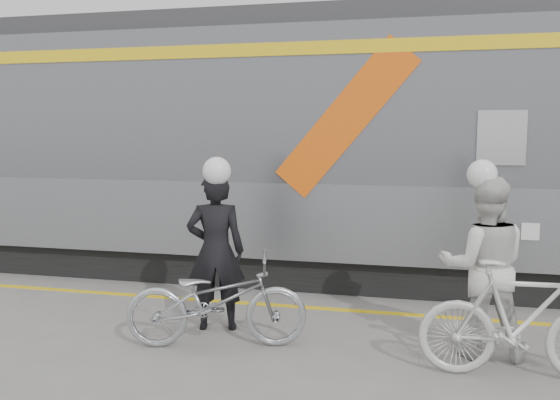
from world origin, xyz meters
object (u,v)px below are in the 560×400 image
(bicycle_right, at_px, (521,320))
(woman, at_px, (484,267))
(bicycle_left, at_px, (217,300))
(man, at_px, (216,251))

(bicycle_right, bearing_deg, woman, 25.46)
(bicycle_left, distance_m, bicycle_right, 3.08)
(man, height_order, bicycle_left, man)
(man, height_order, bicycle_right, man)
(woman, xyz_separation_m, bicycle_right, (0.30, -0.55, -0.37))
(man, relative_size, woman, 0.99)
(man, bearing_deg, bicycle_left, 94.79)
(man, xyz_separation_m, bicycle_right, (3.28, -0.69, -0.36))
(woman, height_order, bicycle_right, woman)
(bicycle_left, height_order, bicycle_right, bicycle_right)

